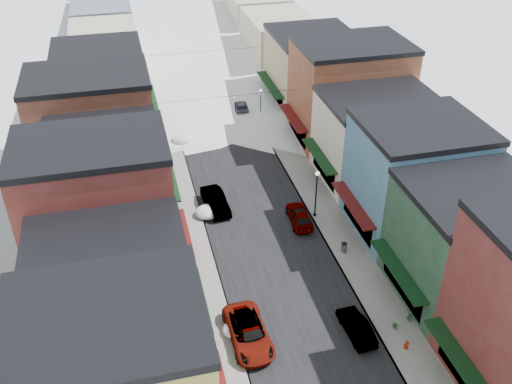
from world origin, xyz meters
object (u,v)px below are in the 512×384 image
car_green_sedan (356,327)px  fire_hydrant (406,345)px  trash_can (344,247)px  streetlamp_near (316,188)px  car_silver_sedan (250,333)px  car_dark_hatch (216,201)px  car_white_suv (248,333)px

car_green_sedan → fire_hydrant: car_green_sedan is taller
fire_hydrant → trash_can: bearing=91.7°
car_green_sedan → streetlamp_near: (1.88, 14.76, 2.50)m
car_silver_sedan → car_dark_hatch: bearing=82.2°
trash_can → streetlamp_near: size_ratio=0.18×
fire_hydrant → streetlamp_near: bearing=93.4°
fire_hydrant → trash_can: 11.26m
streetlamp_near → fire_hydrant: bearing=-86.6°
car_green_sedan → trash_can: car_green_sedan is taller
car_white_suv → car_dark_hatch: 17.15m
trash_can → car_white_suv: bearing=-143.1°
car_silver_sedan → streetlamp_near: (9.57, 13.60, 2.35)m
car_dark_hatch → trash_can: 13.38m
car_white_suv → car_silver_sedan: car_silver_sedan is taller
car_silver_sedan → car_green_sedan: size_ratio=1.17×
car_white_suv → fire_hydrant: 11.24m
car_silver_sedan → trash_can: size_ratio=5.68×
car_green_sedan → car_white_suv: bearing=-11.8°
car_green_sedan → trash_can: 9.34m
car_green_sedan → fire_hydrant: (2.88, -2.28, -0.22)m
trash_can → car_green_sedan: bearing=-105.9°
fire_hydrant → streetlamp_near: 17.28m
car_silver_sedan → fire_hydrant: bearing=-23.5°
fire_hydrant → streetlamp_near: (-1.01, 17.03, 2.72)m
car_white_suv → trash_can: (10.36, 7.76, -0.22)m
car_silver_sedan → car_dark_hatch: 17.20m
car_green_sedan → streetlamp_near: 15.08m
car_white_suv → fire_hydrant: car_white_suv is taller
car_white_suv → car_dark_hatch: bearing=84.8°
car_dark_hatch → streetlamp_near: 9.86m
car_silver_sedan → fire_hydrant: (10.58, -3.44, -0.37)m
car_dark_hatch → streetlamp_near: streetlamp_near is taller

